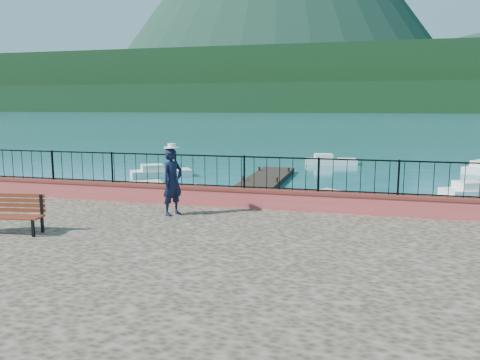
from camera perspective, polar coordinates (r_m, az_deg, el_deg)
The scene contains 14 objects.
ground at distance 11.06m, azimuth -2.68°, elevation -13.46°, with size 2000.00×2000.00×0.00m, color #19596B.
parapet at distance 14.07m, azimuth 1.71°, elevation -2.20°, with size 28.00×0.46×0.58m, color #BC434A.
railing at distance 13.94m, azimuth 1.72°, elevation 0.88°, with size 27.00×0.05×0.95m, color black.
dock at distance 22.71m, azimuth 1.38°, elevation -1.32°, with size 2.00×16.00×0.30m, color #2D231C.
far_forest at distance 309.81m, azimuth 14.05°, elevation 9.65°, with size 900.00×60.00×18.00m, color black.
foothills at distance 370.20m, azimuth 14.22°, elevation 11.52°, with size 900.00×120.00×44.00m, color black.
park_bench at distance 12.54m, azimuth -26.40°, elevation -4.58°, with size 1.74×0.79×0.93m.
person at distance 13.14m, azimuth -8.23°, elevation -0.20°, with size 0.69×0.45×1.89m, color black.
hat at distance 13.02m, azimuth -8.33°, elevation 4.16°, with size 0.44×0.44×0.12m, color white.
boat_0 at distance 22.14m, azimuth -9.85°, elevation -1.07°, with size 3.96×1.30×0.80m, color silver.
boat_1 at distance 19.17m, azimuth 12.61°, elevation -2.72°, with size 3.93×1.30×0.80m, color silver.
boat_2 at distance 24.40m, azimuth 27.04°, elevation -1.00°, with size 3.27×1.30×0.80m, color white.
boat_3 at distance 28.43m, azimuth -9.58°, elevation 1.16°, with size 3.55×1.30×0.80m, color silver.
boat_4 at distance 34.71m, azimuth 11.03°, elevation 2.53°, with size 3.61×1.30×0.80m, color silver.
Camera 1 is at (3.03, -9.76, 4.23)m, focal length 35.00 mm.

